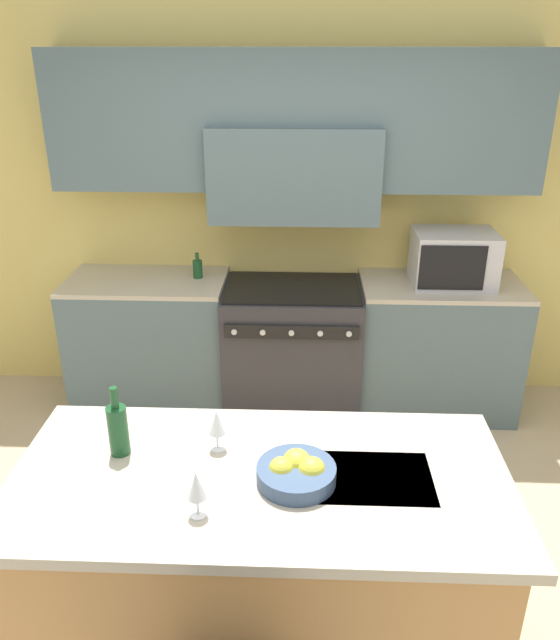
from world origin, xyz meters
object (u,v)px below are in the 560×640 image
(wine_glass_far, at_px, (217,424))
(microwave, at_px, (453,258))
(range_stove, at_px, (292,348))
(wine_glass_near, at_px, (196,487))
(fruit_bowl, at_px, (297,471))
(oil_bottle_on_counter, at_px, (198,268))
(wine_bottle, at_px, (118,429))

(wine_glass_far, bearing_deg, microwave, 55.26)
(range_stove, height_order, wine_glass_near, wine_glass_near)
(fruit_bowl, bearing_deg, wine_glass_far, 150.23)
(range_stove, height_order, oil_bottle_on_counter, oil_bottle_on_counter)
(wine_bottle, bearing_deg, range_stove, 71.49)
(fruit_bowl, bearing_deg, wine_bottle, 168.42)
(wine_bottle, relative_size, wine_glass_near, 1.67)
(microwave, height_order, wine_glass_far, microwave)
(wine_bottle, relative_size, oil_bottle_on_counter, 1.68)
(range_stove, relative_size, fruit_bowl, 3.17)
(fruit_bowl, height_order, oil_bottle_on_counter, oil_bottle_on_counter)
(range_stove, xyz_separation_m, oil_bottle_on_counter, (-0.65, 0.07, 0.56))
(wine_glass_far, height_order, oil_bottle_on_counter, oil_bottle_on_counter)
(range_stove, distance_m, oil_bottle_on_counter, 0.86)
(wine_glass_near, bearing_deg, oil_bottle_on_counter, 99.12)
(fruit_bowl, bearing_deg, microwave, 64.36)
(wine_bottle, bearing_deg, fruit_bowl, -11.58)
(range_stove, xyz_separation_m, wine_bottle, (-0.64, -1.92, 0.59))
(wine_glass_far, bearing_deg, wine_glass_near, -92.68)
(oil_bottle_on_counter, bearing_deg, wine_bottle, -89.67)
(fruit_bowl, distance_m, oil_bottle_on_counter, 2.25)
(wine_glass_near, relative_size, wine_glass_far, 1.00)
(fruit_bowl, bearing_deg, range_stove, 91.59)
(wine_bottle, distance_m, wine_glass_far, 0.38)
(fruit_bowl, xyz_separation_m, oil_bottle_on_counter, (-0.71, 2.13, 0.04))
(range_stove, distance_m, wine_bottle, 2.11)
(wine_glass_near, relative_size, fruit_bowl, 0.60)
(wine_glass_near, bearing_deg, fruit_bowl, 30.77)
(wine_glass_near, xyz_separation_m, wine_glass_far, (0.02, 0.38, 0.00))
(wine_glass_near, distance_m, oil_bottle_on_counter, 2.36)
(microwave, bearing_deg, fruit_bowl, -115.64)
(wine_bottle, xyz_separation_m, wine_glass_near, (0.36, -0.34, 0.01))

